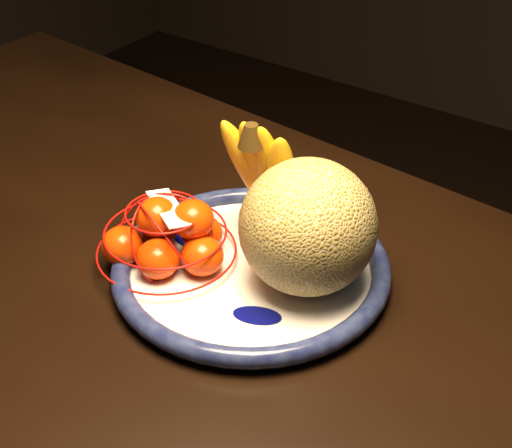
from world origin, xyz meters
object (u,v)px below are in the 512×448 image
Objects in this scene: banana_bunch at (267,171)px; fruit_bowl at (251,269)px; dining_table at (135,378)px; cantaloupe at (308,227)px; mandarin_bag at (169,237)px.

fruit_bowl is at bearing -71.97° from banana_bunch.
fruit_bowl reaches higher than dining_table.
dining_table is 0.28m from banana_bunch.
dining_table is 0.26m from cantaloupe.
fruit_bowl is at bearing -165.10° from cantaloupe.
mandarin_bag is (-0.15, -0.06, -0.04)m from cantaloupe.
banana_bunch is (0.04, 0.21, 0.19)m from dining_table.
mandarin_bag is (-0.09, -0.04, 0.03)m from fruit_bowl.
fruit_bowl is 2.13× the size of cantaloupe.
banana_bunch is at bearing 110.55° from fruit_bowl.
cantaloupe reaches higher than mandarin_bag.
cantaloupe is at bearing 20.35° from mandarin_bag.
dining_table is at bearing -113.32° from fruit_bowl.
banana_bunch reaches higher than dining_table.
fruit_bowl is 1.81× the size of banana_bunch.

